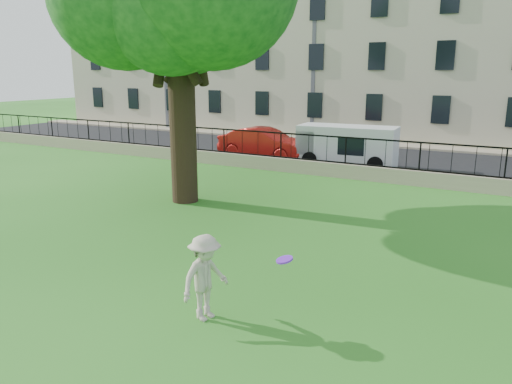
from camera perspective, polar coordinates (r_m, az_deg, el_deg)
The scene contains 10 objects.
ground at distance 11.16m, azimuth -11.17°, elevation -9.77°, with size 120.00×120.00×0.00m, color #236618.
retaining_wall at distance 21.24m, azimuth 10.11°, elevation 2.41°, with size 50.00×0.40×0.60m, color gray.
iron_railing at distance 21.09m, azimuth 10.21°, elevation 4.68°, with size 50.00×0.05×1.13m.
street at distance 25.71m, azimuth 13.56°, elevation 3.53°, with size 60.00×9.00×0.01m, color black.
sidewalk at distance 30.69m, azimuth 16.26°, elevation 5.09°, with size 60.00×1.40×0.12m, color gray.
building_row at distance 36.01m, azimuth 19.20°, elevation 17.05°, with size 56.40×10.40×13.80m.
man at distance 9.09m, azimuth -5.83°, elevation -9.70°, with size 1.03×0.59×1.60m, color #BBAF98.
frisbee at distance 7.85m, azimuth 3.27°, elevation -7.73°, with size 0.27×0.27×0.03m, color #7325D4.
red_sedan at distance 25.37m, azimuth 0.95°, elevation 5.55°, with size 1.65×4.73×1.56m, color #AF1A15.
white_van at distance 23.79m, azimuth 10.35°, elevation 5.18°, with size 4.49×1.75×1.89m, color silver.
Camera 1 is at (6.75, -7.72, 4.41)m, focal length 35.00 mm.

